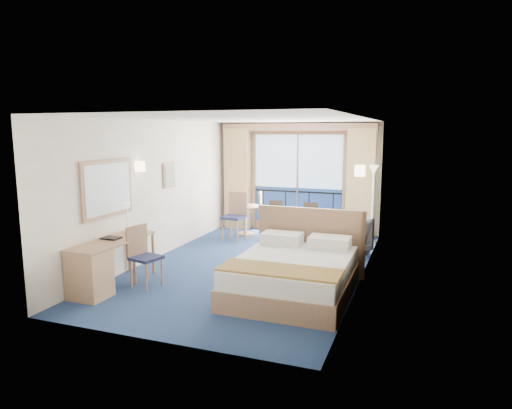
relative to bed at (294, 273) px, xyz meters
name	(u,v)px	position (x,y,z in m)	size (l,w,h in m)	color
floor	(252,266)	(-1.12, 1.11, -0.33)	(6.50, 6.50, 0.00)	navy
room_walls	(251,171)	(-1.12, 1.11, 1.45)	(4.04, 6.54, 2.72)	beige
balcony_door	(297,186)	(-1.13, 4.33, 0.81)	(2.36, 0.03, 2.52)	navy
curtain_left	(237,179)	(-2.67, 4.18, 0.94)	(0.65, 0.22, 2.55)	#D6B476
curtain_right	(360,184)	(0.43, 4.18, 0.94)	(0.65, 0.22, 2.55)	#D6B476
pelmet	(297,127)	(-1.12, 4.21, 2.25)	(3.80, 0.25, 0.18)	tan
mirror	(108,189)	(-3.09, -0.39, 1.22)	(0.05, 1.25, 0.95)	tan
wall_print	(169,175)	(-3.09, 1.56, 1.27)	(0.04, 0.42, 0.52)	tan
sconce_left	(140,166)	(-3.06, 0.51, 1.52)	(0.18, 0.18, 0.18)	#FFDEB2
sconce_right	(360,171)	(0.82, 0.96, 1.52)	(0.18, 0.18, 0.18)	#FFDEB2
bed	(294,273)	(0.00, 0.00, 0.00)	(1.88, 2.23, 1.18)	tan
nightstand	(352,256)	(0.66, 1.54, -0.07)	(0.39, 0.37, 0.51)	tan
phone	(352,240)	(0.64, 1.51, 0.22)	(0.17, 0.13, 0.07)	silver
armchair	(344,234)	(0.32, 2.67, 0.06)	(0.84, 0.86, 0.78)	#4E535F
floor_lamp	(373,184)	(0.76, 3.75, 0.99)	(0.24, 0.24, 1.75)	silver
desk	(95,268)	(-2.83, -1.12, 0.10)	(0.56, 1.64, 0.77)	tan
desk_chair	(142,252)	(-2.41, -0.48, 0.22)	(0.52, 0.51, 0.98)	#20264B
folder	(111,238)	(-2.89, -0.62, 0.45)	(0.29, 0.21, 0.03)	black
desk_lamp	(127,211)	(-2.88, -0.19, 0.82)	(0.13, 0.13, 0.50)	silver
round_table	(245,213)	(-2.21, 3.55, 0.20)	(0.78, 0.78, 0.70)	tan
table_chair_a	(265,211)	(-1.69, 3.54, 0.27)	(0.56, 0.56, 1.06)	#20264B
table_chair_b	(236,213)	(-2.25, 3.05, 0.29)	(0.51, 0.52, 1.10)	#20264B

